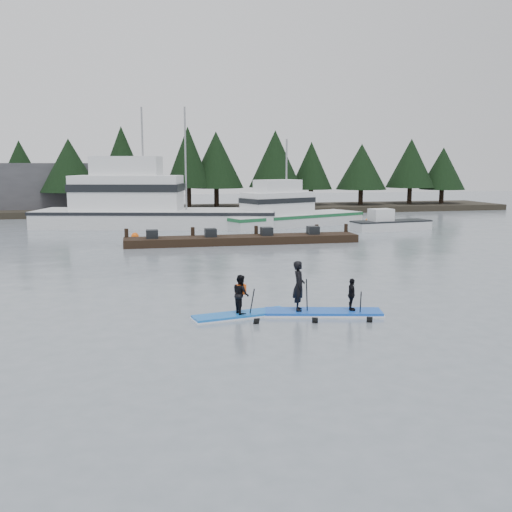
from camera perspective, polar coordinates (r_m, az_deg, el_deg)
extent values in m
plane|color=slate|center=(17.81, 4.24, -6.46)|extent=(160.00, 160.00, 0.00)
cube|color=#2D281E|center=(58.80, -7.69, 4.60)|extent=(70.00, 8.00, 0.60)
cube|color=#4C4C51|center=(61.12, -21.17, 6.31)|extent=(18.00, 6.00, 5.00)
cube|color=silver|center=(45.53, -9.92, 3.05)|extent=(19.06, 9.35, 2.45)
cube|color=white|center=(45.82, -12.73, 6.20)|extent=(8.91, 5.55, 2.65)
cylinder|color=gray|center=(45.48, -11.25, 9.50)|extent=(0.14, 0.14, 7.84)
cube|color=silver|center=(45.83, 3.62, 3.16)|extent=(12.64, 7.89, 1.75)
cube|color=white|center=(44.79, 2.17, 5.28)|extent=(6.05, 4.42, 1.75)
cylinder|color=gray|center=(45.23, 3.06, 7.91)|extent=(0.14, 0.14, 5.84)
cube|color=silver|center=(43.80, 13.35, 3.01)|extent=(6.19, 2.58, 0.70)
cube|color=black|center=(35.08, -1.32, 1.63)|extent=(14.38, 2.09, 0.48)
sphere|color=#E9550B|center=(48.14, 11.18, 3.19)|extent=(0.61, 0.61, 0.61)
sphere|color=#E9550B|center=(38.50, -12.00, 1.74)|extent=(0.50, 0.50, 0.50)
cube|color=blue|center=(18.21, -1.52, -5.90)|extent=(3.17, 1.31, 0.12)
imported|color=black|center=(18.05, -1.53, -3.82)|extent=(0.57, 0.68, 1.24)
cube|color=#FF5A15|center=(18.02, -1.53, -3.36)|extent=(0.33, 0.25, 0.32)
cylinder|color=black|center=(18.05, -0.52, -5.32)|extent=(0.08, 0.88, 1.49)
cube|color=blue|center=(18.60, 6.74, -5.61)|extent=(3.84, 1.71, 0.13)
imported|color=black|center=(18.33, 4.30, -2.99)|extent=(0.51, 0.66, 1.62)
cylinder|color=black|center=(18.23, 5.12, -4.50)|extent=(0.38, 0.90, 1.62)
imported|color=black|center=(18.58, 9.54, -3.82)|extent=(0.39, 0.66, 1.05)
cylinder|color=black|center=(18.52, 10.38, -5.38)|extent=(0.34, 0.80, 1.42)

